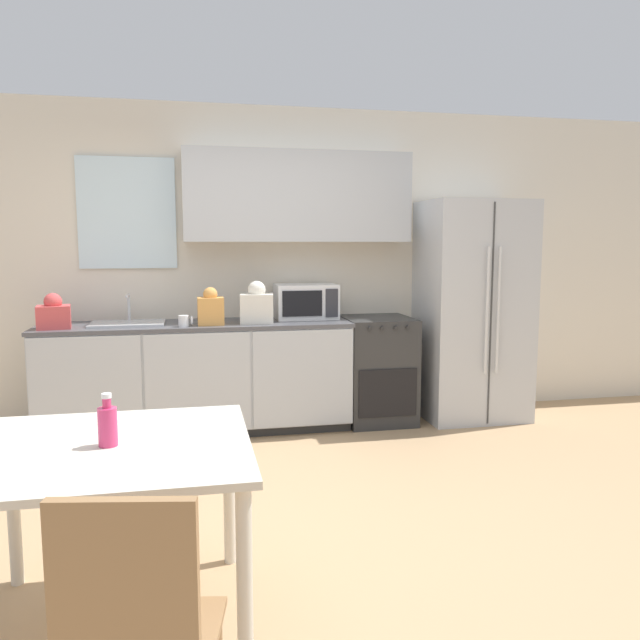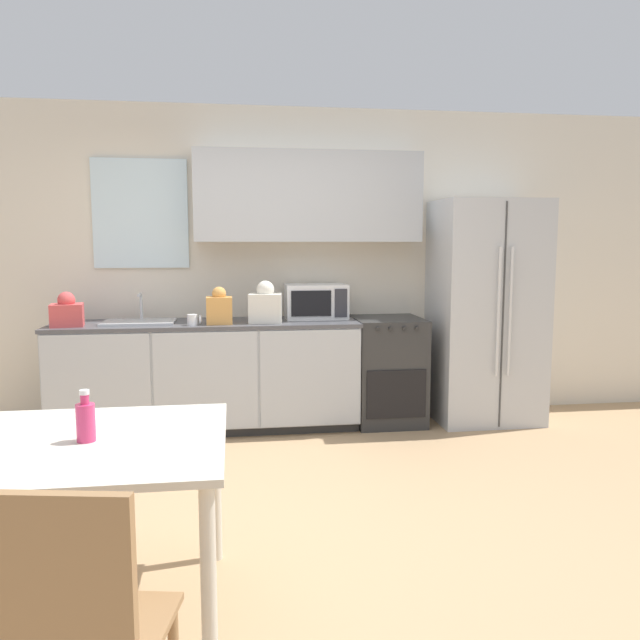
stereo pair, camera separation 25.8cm
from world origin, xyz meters
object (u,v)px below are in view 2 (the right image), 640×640
Objects in this scene: oven_range at (387,370)px; drink_bottle at (86,421)px; microwave at (316,301)px; dining_chair_near at (80,622)px; refrigerator at (486,312)px; dining_table at (89,464)px; coffee_mug at (193,320)px.

drink_bottle is at bearing -125.43° from oven_range.
dining_chair_near is (-1.12, -3.62, -0.51)m from microwave.
dining_table is (-2.75, -2.61, -0.29)m from refrigerator.
oven_range is at bearing 7.63° from coffee_mug.
refrigerator is 3.80m from dining_table.
coffee_mug reaches higher than dining_table.
refrigerator is 1.76× the size of dining_table.
microwave is 3.83m from dining_chair_near.
coffee_mug reaches higher than dining_chair_near.
dining_table is at bearing -96.38° from coffee_mug.
coffee_mug is 0.10× the size of dining_table.
refrigerator is 3.67× the size of microwave.
coffee_mug is at bearing 83.63° from drink_bottle.
microwave is 2.51× the size of drink_bottle.
coffee_mug is (-1.01, -0.32, -0.10)m from microwave.
coffee_mug is at bearing -175.77° from refrigerator.
coffee_mug is (-2.48, -0.18, -0.01)m from refrigerator.
oven_range is 0.98× the size of dining_chair_near.
dining_table is at bearing -136.51° from refrigerator.
dining_table is 0.18m from drink_bottle.
coffee_mug reaches higher than drink_bottle.
oven_range is 0.48× the size of refrigerator.
drink_bottle is (-0.00, -0.01, 0.18)m from dining_table.
refrigerator reaches higher than microwave.
drink_bottle is (-0.16, 0.86, 0.31)m from dining_chair_near.
drink_bottle is (-2.75, -2.63, -0.10)m from refrigerator.
refrigerator is at bearing 4.23° from coffee_mug.
microwave is at bearing 170.30° from oven_range.
dining_table is (-1.89, -2.64, 0.21)m from oven_range.
oven_range is at bearing 54.57° from drink_bottle.
refrigerator is at bearing -2.23° from oven_range.
dining_table is at bearing -115.03° from microwave.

